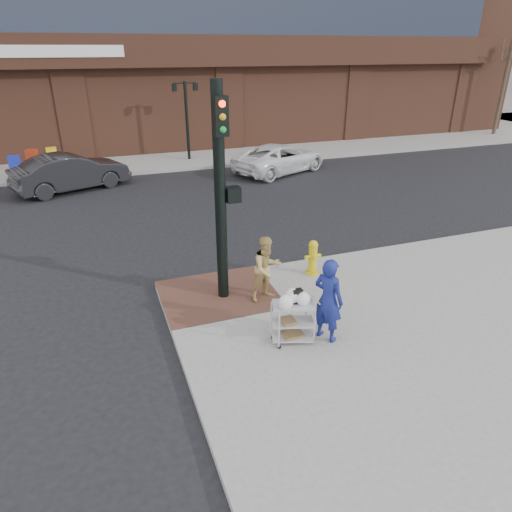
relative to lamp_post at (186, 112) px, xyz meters
name	(u,v)px	position (x,y,z in m)	size (l,w,h in m)	color
ground	(254,313)	(-2.00, -16.00, -2.62)	(220.00, 220.00, 0.00)	black
sidewalk_far	(264,115)	(10.50, 16.00, -2.54)	(65.00, 36.00, 0.15)	gray
brick_curb_ramp	(219,294)	(-2.60, -15.10, -2.46)	(2.80, 2.40, 0.01)	brown
filler_block	(471,16)	(38.00, 22.00, 6.38)	(14.00, 20.00, 18.00)	slate
lamp_post	(186,112)	(0.00, 0.00, 0.00)	(1.32, 0.22, 4.00)	black
traffic_signal_pole	(221,190)	(-2.48, -15.23, 0.21)	(0.61, 0.51, 5.00)	black
woman_blue	(328,300)	(-0.98, -17.66, -1.56)	(0.66, 0.44, 1.82)	navy
pedestrian_tan	(267,268)	(-1.55, -15.67, -1.67)	(0.78, 0.61, 1.60)	tan
sedan_dark	(71,172)	(-5.98, -3.66, -1.82)	(1.69, 4.83, 1.59)	black
minivan_white	(280,158)	(3.76, -3.86, -1.92)	(2.33, 5.04, 1.40)	white
utility_cart	(293,318)	(-1.69, -17.51, -1.94)	(0.95, 0.71, 1.17)	#ABAAAF
fire_hydrant	(313,257)	(0.08, -14.88, -1.97)	(0.46, 0.32, 0.97)	gold
newsbox_red	(33,161)	(-7.73, -0.31, -1.91)	(0.47, 0.42, 1.11)	#9F2A12
newsbox_yellow	(53,159)	(-6.84, -0.34, -1.90)	(0.48, 0.43, 1.14)	yellow
newsbox_blue	(16,167)	(-8.42, -1.29, -1.94)	(0.45, 0.40, 1.06)	#1B29AF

